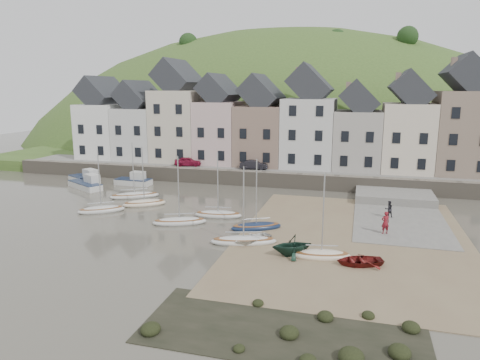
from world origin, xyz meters
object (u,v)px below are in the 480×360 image
(rowboat_white, at_px, (252,238))
(sailboat_0, at_px, (135,195))
(rowboat_green, at_px, (292,245))
(rowboat_red, at_px, (359,260))
(person_dark, at_px, (389,209))
(person_red, at_px, (385,223))
(car_right, at_px, (254,165))
(car_left, at_px, (188,161))

(rowboat_white, bearing_deg, sailboat_0, -173.47)
(rowboat_white, bearing_deg, rowboat_green, 12.19)
(rowboat_red, height_order, person_dark, person_dark)
(sailboat_0, relative_size, rowboat_green, 2.16)
(rowboat_green, bearing_deg, person_red, 106.48)
(person_dark, height_order, car_right, car_right)
(person_red, relative_size, car_right, 0.52)
(rowboat_red, bearing_deg, car_right, -170.20)
(rowboat_green, height_order, person_dark, person_dark)
(sailboat_0, distance_m, rowboat_red, 27.38)
(car_right, bearing_deg, car_left, 84.35)
(rowboat_white, relative_size, person_dark, 2.06)
(rowboat_red, bearing_deg, rowboat_green, -115.05)
(rowboat_red, bearing_deg, sailboat_0, -136.92)
(rowboat_green, height_order, car_left, car_left)
(person_red, relative_size, car_left, 0.53)
(person_dark, relative_size, car_right, 0.43)
(rowboat_red, relative_size, person_red, 1.67)
(rowboat_green, relative_size, person_red, 1.56)
(rowboat_red, relative_size, car_right, 0.88)
(rowboat_white, xyz_separation_m, person_dark, (10.56, 9.83, 0.51))
(person_red, bearing_deg, car_right, -74.68)
(car_left, relative_size, car_right, 0.99)
(rowboat_red, distance_m, person_red, 7.48)
(rowboat_green, height_order, car_right, car_right)
(rowboat_white, xyz_separation_m, rowboat_red, (8.08, -2.34, -0.01))
(sailboat_0, distance_m, rowboat_white, 19.24)
(rowboat_white, distance_m, rowboat_red, 8.41)
(rowboat_green, height_order, rowboat_red, rowboat_green)
(sailboat_0, height_order, person_red, sailboat_0)
(rowboat_white, relative_size, person_red, 1.71)
(car_right, bearing_deg, sailboat_0, 132.65)
(sailboat_0, relative_size, rowboat_red, 2.01)
(sailboat_0, relative_size, car_right, 1.76)
(sailboat_0, height_order, person_dark, sailboat_0)
(sailboat_0, distance_m, rowboat_green, 23.07)
(rowboat_red, bearing_deg, person_dark, 150.00)
(person_dark, bearing_deg, car_left, -50.79)
(rowboat_red, height_order, person_red, person_red)
(rowboat_red, distance_m, person_dark, 12.43)
(rowboat_green, xyz_separation_m, person_red, (6.64, 6.65, 0.23))
(person_dark, relative_size, car_left, 0.44)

